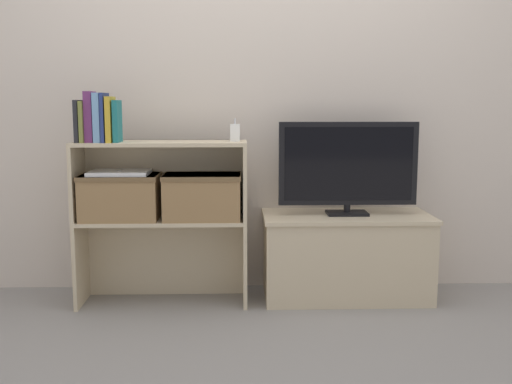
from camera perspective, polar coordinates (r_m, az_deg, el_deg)
The scene contains 17 objects.
ground_plane at distance 3.16m, azimuth 0.08°, elevation -11.19°, with size 16.00×16.00×0.00m, color gray.
wall_back at distance 3.43m, azimuth -0.15°, elevation 10.75°, with size 10.00×0.05×2.40m.
tv_stand at distance 3.34m, azimuth 8.56°, elevation -6.03°, with size 0.91×0.44×0.46m.
tv at distance 3.25m, azimuth 8.76°, elevation 2.51°, with size 0.75×0.14×0.50m.
bookshelf_lower_tier at distance 3.30m, azimuth -8.71°, elevation -5.17°, with size 0.89×0.30×0.46m.
bookshelf_upper_tier at distance 3.22m, azimuth -8.88°, elevation 2.27°, with size 0.89×0.30×0.41m.
book_charcoal at distance 3.18m, azimuth -16.53°, elevation 6.48°, with size 0.02×0.14×0.21m.
book_olive at distance 3.18m, azimuth -16.05°, elevation 6.45°, with size 0.02×0.16×0.21m.
book_plum at distance 3.17m, azimuth -15.50°, elevation 6.91°, with size 0.04×0.12×0.26m.
book_skyblue at distance 3.16m, azimuth -14.74°, elevation 6.87°, with size 0.03×0.15×0.25m.
book_navy at distance 3.15m, azimuth -14.21°, elevation 6.88°, with size 0.02×0.16×0.25m.
book_mustard at distance 3.15m, azimuth -13.69°, elevation 6.73°, with size 0.03×0.16×0.23m.
book_teal at distance 3.14m, azimuth -13.08°, elevation 6.58°, with size 0.03×0.13×0.21m.
baby_monitor at distance 3.13m, azimuth -2.01°, elevation 5.67°, with size 0.05×0.03×0.12m.
storage_basket_left at distance 3.20m, azimuth -12.77°, elevation -0.27°, with size 0.40×0.27×0.24m.
storage_basket_right at distance 3.15m, azimuth -5.14°, elevation -0.24°, with size 0.40×0.27×0.24m.
laptop at distance 3.19m, azimuth -12.84°, elevation 1.82°, with size 0.31×0.24×0.02m.
Camera 1 is at (-0.09, -2.97, 1.06)m, focal length 42.00 mm.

